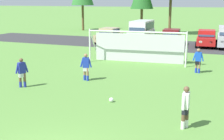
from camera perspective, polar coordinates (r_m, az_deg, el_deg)
name	(u,v)px	position (r m, az deg, el deg)	size (l,w,h in m)	color
ground_plane	(161,66)	(22.80, 9.11, 0.72)	(400.00, 400.00, 0.00)	#598C3D
parking_lot_strip	(184,46)	(33.37, 13.23, 4.37)	(52.00, 8.40, 0.01)	#333335
soccer_ball	(111,100)	(14.61, -0.12, -5.56)	(0.22, 0.22, 0.22)	white
soccer_goal	(138,46)	(23.74, 4.87, 4.49)	(7.57, 2.64, 2.57)	white
player_striker_near	(198,61)	(21.02, 15.70, 1.67)	(0.73, 0.25, 1.64)	#936B4C
player_midfield_center	(22,73)	(17.60, -16.38, -0.49)	(0.48, 0.65, 1.64)	brown
player_defender_far	(86,67)	(18.39, -4.86, 0.55)	(0.75, 0.34, 1.64)	#936B4C
player_winger_left	(185,107)	(11.83, 13.50, -6.79)	(0.25, 0.73, 1.64)	brown
parked_car_slot_far_left	(109,35)	(34.46, -0.56, 6.43)	(2.18, 4.27, 1.72)	tan
parked_car_slot_left	(142,31)	(34.57, 5.54, 7.17)	(2.24, 4.82, 2.52)	silver
parked_car_slot_center_left	(171,37)	(33.46, 10.95, 6.01)	(2.29, 4.33, 1.72)	maroon
parked_car_slot_center	(206,38)	(33.35, 17.14, 5.65)	(2.25, 4.31, 1.72)	red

